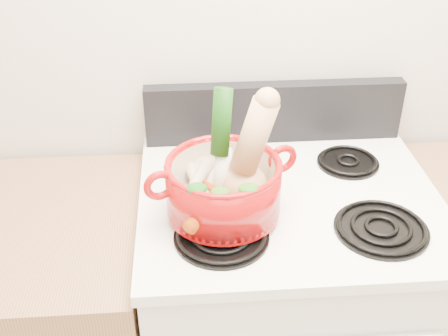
{
  "coord_description": "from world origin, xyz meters",
  "views": [
    {
      "loc": [
        -0.26,
        0.23,
        1.79
      ],
      "look_at": [
        -0.18,
        1.3,
        1.1
      ],
      "focal_mm": 45.0,
      "sensor_mm": 36.0,
      "label": 1
    }
  ],
  "objects": [
    {
      "name": "pot_handle_left",
      "position": [
        -0.33,
        1.28,
        1.08
      ],
      "size": [
        0.08,
        0.04,
        0.08
      ],
      "primitive_type": "torus",
      "rotation": [
        1.57,
        0.0,
        0.31
      ],
      "color": "#960A0A",
      "rests_on": "dutch_oven"
    },
    {
      "name": "stove_body",
      "position": [
        0.0,
        1.4,
        0.46
      ],
      "size": [
        0.76,
        0.65,
        0.92
      ],
      "primitive_type": "cube",
      "color": "silver",
      "rests_on": "floor"
    },
    {
      "name": "parsnip_3",
      "position": [
        -0.25,
        1.34,
        1.04
      ],
      "size": [
        0.11,
        0.19,
        0.06
      ],
      "primitive_type": "cone",
      "rotation": [
        1.66,
        0.0,
        -0.42
      ],
      "color": "beige",
      "rests_on": "dutch_oven"
    },
    {
      "name": "carrot_0",
      "position": [
        -0.19,
        1.27,
        1.01
      ],
      "size": [
        0.05,
        0.17,
        0.05
      ],
      "primitive_type": "cone",
      "rotation": [
        1.66,
        0.0,
        -0.13
      ],
      "color": "#D44F0A",
      "rests_on": "dutch_oven"
    },
    {
      "name": "burner_back_left",
      "position": [
        -0.19,
        1.54,
        0.96
      ],
      "size": [
        0.17,
        0.17,
        0.02
      ],
      "primitive_type": "cylinder",
      "color": "black",
      "rests_on": "cooktop"
    },
    {
      "name": "parsnip_0",
      "position": [
        -0.21,
        1.34,
        1.02
      ],
      "size": [
        0.08,
        0.22,
        0.06
      ],
      "primitive_type": "cone",
      "rotation": [
        1.66,
        0.0,
        -0.17
      ],
      "color": "beige",
      "rests_on": "dutch_oven"
    },
    {
      "name": "burner_front_right",
      "position": [
        0.19,
        1.24,
        0.96
      ],
      "size": [
        0.22,
        0.22,
        0.02
      ],
      "primitive_type": "cylinder",
      "color": "black",
      "rests_on": "cooktop"
    },
    {
      "name": "ginger",
      "position": [
        -0.14,
        1.4,
        1.02
      ],
      "size": [
        0.09,
        0.07,
        0.04
      ],
      "primitive_type": "ellipsoid",
      "rotation": [
        0.0,
        0.0,
        0.14
      ],
      "color": "#D4B783",
      "rests_on": "dutch_oven"
    },
    {
      "name": "carrot_2",
      "position": [
        -0.18,
        1.28,
        1.03
      ],
      "size": [
        0.14,
        0.18,
        0.05
      ],
      "primitive_type": "cone",
      "rotation": [
        1.66,
        0.0,
        0.57
      ],
      "color": "#BC3C09",
      "rests_on": "dutch_oven"
    },
    {
      "name": "parsnip_1",
      "position": [
        -0.25,
        1.35,
        1.03
      ],
      "size": [
        0.1,
        0.22,
        0.06
      ],
      "primitive_type": "cone",
      "rotation": [
        1.66,
        0.0,
        -0.28
      ],
      "color": "beige",
      "rests_on": "dutch_oven"
    },
    {
      "name": "pot_handle_right",
      "position": [
        -0.03,
        1.37,
        1.08
      ],
      "size": [
        0.08,
        0.04,
        0.08
      ],
      "primitive_type": "torus",
      "rotation": [
        1.57,
        0.0,
        0.31
      ],
      "color": "#960A0A",
      "rests_on": "dutch_oven"
    },
    {
      "name": "burner_back_right",
      "position": [
        0.19,
        1.54,
        0.96
      ],
      "size": [
        0.17,
        0.17,
        0.02
      ],
      "primitive_type": "cylinder",
      "color": "black",
      "rests_on": "cooktop"
    },
    {
      "name": "control_backsplash",
      "position": [
        0.0,
        1.7,
        1.04
      ],
      "size": [
        0.76,
        0.05,
        0.18
      ],
      "primitive_type": "cube",
      "color": "black",
      "rests_on": "cooktop"
    },
    {
      "name": "leek",
      "position": [
        -0.18,
        1.34,
        1.14
      ],
      "size": [
        0.08,
        0.11,
        0.29
      ],
      "primitive_type": "cylinder",
      "rotation": [
        -0.21,
        0.0,
        -0.39
      ],
      "color": "silver",
      "rests_on": "dutch_oven"
    },
    {
      "name": "wall_back",
      "position": [
        0.0,
        1.75,
        1.3
      ],
      "size": [
        3.5,
        0.02,
        2.6
      ],
      "primitive_type": "cube",
      "color": "beige",
      "rests_on": "floor"
    },
    {
      "name": "squash",
      "position": [
        -0.13,
        1.32,
        1.13
      ],
      "size": [
        0.2,
        0.14,
        0.29
      ],
      "primitive_type": null,
      "rotation": [
        0.0,
        0.3,
        0.16
      ],
      "color": "tan",
      "rests_on": "dutch_oven"
    },
    {
      "name": "dutch_oven",
      "position": [
        -0.18,
        1.32,
        1.04
      ],
      "size": [
        0.34,
        0.34,
        0.13
      ],
      "primitive_type": "cylinder",
      "rotation": [
        0.0,
        0.0,
        0.31
      ],
      "color": "#960A0A",
      "rests_on": "burner_front_left"
    },
    {
      "name": "burner_front_left",
      "position": [
        -0.19,
        1.24,
        0.96
      ],
      "size": [
        0.22,
        0.22,
        0.02
      ],
      "primitive_type": "cylinder",
      "color": "black",
      "rests_on": "cooktop"
    },
    {
      "name": "parsnip_2",
      "position": [
        -0.24,
        1.36,
        1.03
      ],
      "size": [
        0.08,
        0.18,
        0.05
      ],
      "primitive_type": "cone",
      "rotation": [
        1.66,
        0.0,
        0.25
      ],
      "color": "beige",
      "rests_on": "dutch_oven"
    },
    {
      "name": "cooktop",
      "position": [
        0.0,
        1.4,
        0.93
      ],
      "size": [
        0.78,
        0.67,
        0.03
      ],
      "primitive_type": "cube",
      "color": "white",
      "rests_on": "stove_body"
    },
    {
      "name": "carrot_1",
      "position": [
        -0.22,
        1.27,
        1.02
      ],
      "size": [
        0.12,
        0.16,
        0.05
      ],
      "primitive_type": "cone",
      "rotation": [
        1.66,
        0.0,
        -0.58
      ],
      "color": "#BD4009",
      "rests_on": "dutch_oven"
    }
  ]
}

